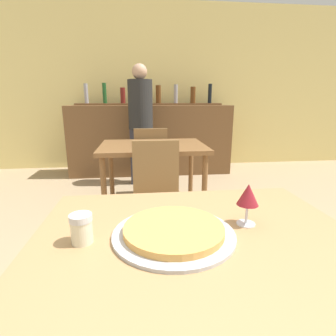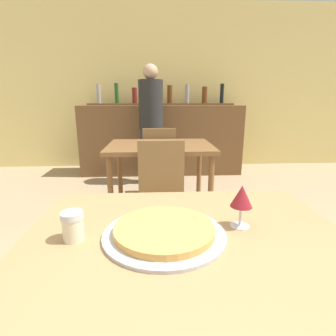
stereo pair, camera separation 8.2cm
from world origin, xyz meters
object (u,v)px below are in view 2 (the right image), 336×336
Objects in this scene: cheese_shaker at (73,226)px; chair_far_side_back at (159,159)px; person_standing at (151,121)px; chair_far_side_front at (162,189)px; pizza_tray at (164,231)px; wine_glass at (242,197)px.

chair_far_side_back is at bearing 81.91° from cheese_shaker.
person_standing is at bearing 85.70° from cheese_shaker.
cheese_shaker is (-0.32, -1.18, 0.29)m from chair_far_side_front.
pizza_tray is at bearing 1.92° from cheese_shaker.
cheese_shaker is 0.62× the size of wine_glass.
chair_far_side_back is (-0.00, 1.10, 0.00)m from chair_far_side_front.
chair_far_side_front is 1.26m from cheese_shaker.
chair_far_side_front is 1.20m from wine_glass.
wine_glass is at bearing -82.87° from person_standing.
wine_glass reaches higher than chair_far_side_back.
person_standing is at bearing -81.56° from chair_far_side_back.
pizza_tray is at bearing 89.50° from chair_far_side_back.
chair_far_side_back is at bearing 90.00° from chair_far_side_front.
pizza_tray is 2.66× the size of wine_glass.
pizza_tray is 0.30m from wine_glass.
wine_glass is (0.36, -2.90, -0.05)m from person_standing.
person_standing is at bearing 93.26° from chair_far_side_front.
cheese_shaker is 0.06× the size of person_standing.
pizza_tray is (-0.02, -2.27, 0.26)m from chair_far_side_back.
chair_far_side_front is 5.57× the size of wine_glass.
chair_far_side_front is 2.10× the size of pizza_tray.
chair_far_side_front and chair_far_side_back have the same top height.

